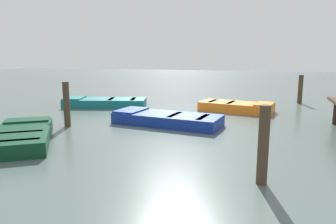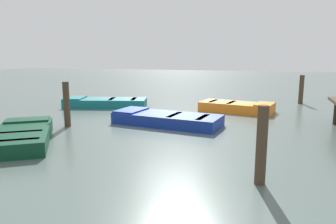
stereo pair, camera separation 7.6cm
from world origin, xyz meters
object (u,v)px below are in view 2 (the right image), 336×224
(mooring_piling_far_right, at_px, (301,89))
(mooring_piling_mid_left, at_px, (262,146))
(rowboat_teal, at_px, (105,102))
(rowboat_blue, at_px, (166,119))
(rowboat_orange, at_px, (237,107))
(mooring_piling_center, at_px, (67,104))
(rowboat_dark_green, at_px, (22,135))

(mooring_piling_far_right, relative_size, mooring_piling_mid_left, 0.94)
(rowboat_teal, relative_size, rowboat_blue, 1.02)
(rowboat_orange, bearing_deg, rowboat_teal, -162.93)
(rowboat_blue, distance_m, mooring_piling_center, 3.58)
(rowboat_dark_green, relative_size, rowboat_orange, 1.04)
(rowboat_orange, xyz_separation_m, rowboat_blue, (3.48, -2.30, -0.00))
(rowboat_dark_green, distance_m, rowboat_blue, 4.82)
(mooring_piling_mid_left, bearing_deg, rowboat_blue, -144.48)
(rowboat_orange, distance_m, mooring_piling_mid_left, 8.20)
(rowboat_teal, relative_size, mooring_piling_far_right, 2.79)
(rowboat_orange, relative_size, rowboat_blue, 0.84)
(rowboat_dark_green, bearing_deg, mooring_piling_center, -34.15)
(rowboat_teal, bearing_deg, mooring_piling_far_right, -172.18)
(mooring_piling_mid_left, bearing_deg, mooring_piling_far_right, 169.96)
(rowboat_orange, bearing_deg, mooring_piling_center, -126.70)
(rowboat_orange, height_order, rowboat_blue, same)
(mooring_piling_far_right, distance_m, mooring_piling_mid_left, 11.63)
(mooring_piling_center, relative_size, mooring_piling_mid_left, 1.01)
(rowboat_blue, bearing_deg, mooring_piling_center, 30.04)
(rowboat_dark_green, bearing_deg, rowboat_blue, -76.86)
(rowboat_teal, relative_size, rowboat_dark_green, 1.17)
(rowboat_dark_green, relative_size, mooring_piling_mid_left, 2.26)
(rowboat_orange, distance_m, mooring_piling_center, 7.37)
(rowboat_teal, height_order, mooring_piling_far_right, mooring_piling_far_right)
(rowboat_teal, xyz_separation_m, rowboat_orange, (-0.47, 6.33, 0.00))
(mooring_piling_center, xyz_separation_m, mooring_piling_mid_left, (3.36, 6.60, -0.01))
(mooring_piling_far_right, bearing_deg, rowboat_teal, -67.93)
(mooring_piling_far_right, relative_size, mooring_piling_center, 0.93)
(mooring_piling_far_right, xyz_separation_m, mooring_piling_center, (8.10, -8.63, 0.05))
(rowboat_dark_green, relative_size, mooring_piling_far_right, 2.39)
(rowboat_teal, height_order, rowboat_orange, same)
(rowboat_dark_green, xyz_separation_m, mooring_piling_center, (-2.20, 0.04, 0.58))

